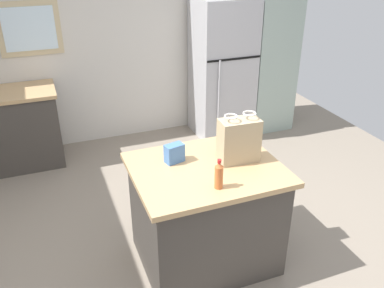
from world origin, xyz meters
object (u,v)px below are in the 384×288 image
object	(u,v)px
tall_cabinet	(269,53)
small_box	(174,153)
shopping_bag	(239,140)
refrigerator	(222,69)
bottle	(219,175)
kitchen_island	(206,214)

from	to	relation	value
tall_cabinet	small_box	xyz separation A→B (m)	(-2.04, -2.08, -0.07)
shopping_bag	tall_cabinet	bearing A→B (deg)	54.68
refrigerator	bottle	bearing A→B (deg)	-115.43
bottle	tall_cabinet	bearing A→B (deg)	53.38
refrigerator	bottle	size ratio (longest dim) A/B	8.07
tall_cabinet	kitchen_island	bearing A→B (deg)	-129.49
kitchen_island	refrigerator	xyz separation A→B (m)	(1.17, 2.24, 0.44)
refrigerator	tall_cabinet	distance (m)	0.69
tall_cabinet	refrigerator	bearing A→B (deg)	-179.98
kitchen_island	tall_cabinet	bearing A→B (deg)	50.51
kitchen_island	refrigerator	size ratio (longest dim) A/B	0.63
kitchen_island	refrigerator	world-z (taller)	refrigerator
kitchen_island	tall_cabinet	xyz separation A→B (m)	(1.84, 2.24, 0.58)
shopping_bag	bottle	bearing A→B (deg)	-135.12
kitchen_island	refrigerator	bearing A→B (deg)	62.43
small_box	shopping_bag	bearing A→B (deg)	-18.38
kitchen_island	small_box	bearing A→B (deg)	140.24
kitchen_island	shopping_bag	world-z (taller)	shopping_bag
refrigerator	small_box	distance (m)	2.48
tall_cabinet	small_box	size ratio (longest dim) A/B	14.21
small_box	bottle	world-z (taller)	bottle
kitchen_island	bottle	xyz separation A→B (m)	(-0.03, -0.29, 0.54)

